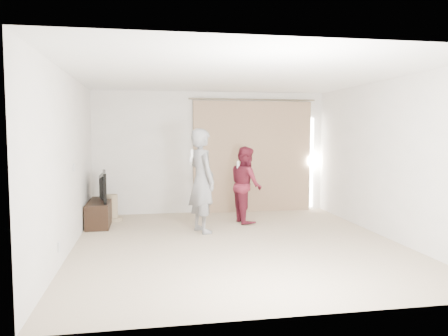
{
  "coord_description": "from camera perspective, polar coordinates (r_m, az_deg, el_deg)",
  "views": [
    {
      "loc": [
        -1.38,
        -6.57,
        1.75
      ],
      "look_at": [
        0.0,
        1.2,
        1.09
      ],
      "focal_mm": 35.0,
      "sensor_mm": 36.0,
      "label": 1
    }
  ],
  "objects": [
    {
      "name": "ceiling",
      "position": [
        6.77,
        1.82,
        12.01
      ],
      "size": [
        5.0,
        5.5,
        0.01
      ],
      "primitive_type": "cube",
      "color": "white",
      "rests_on": "wall_back"
    },
    {
      "name": "floor",
      "position": [
        6.94,
        1.76,
        -9.82
      ],
      "size": [
        5.5,
        5.5,
        0.0
      ],
      "primitive_type": "plane",
      "color": "tan",
      "rests_on": "ground"
    },
    {
      "name": "tv",
      "position": [
        8.48,
        -16.0,
        -2.31
      ],
      "size": [
        0.23,
        0.96,
        0.55
      ],
      "primitive_type": "imported",
      "rotation": [
        0.0,
        0.0,
        1.68
      ],
      "color": "black",
      "rests_on": "tv_console"
    },
    {
      "name": "wall_left",
      "position": [
        6.68,
        -19.7,
        0.65
      ],
      "size": [
        0.04,
        5.5,
        2.6
      ],
      "color": "silver",
      "rests_on": "ground"
    },
    {
      "name": "tv_console",
      "position": [
        8.56,
        -15.92,
        -5.65
      ],
      "size": [
        0.41,
        1.18,
        0.45
      ],
      "primitive_type": "cube",
      "color": "black",
      "rests_on": "ground"
    },
    {
      "name": "person_man",
      "position": [
        7.56,
        -2.91,
        -1.66
      ],
      "size": [
        0.63,
        0.77,
        1.8
      ],
      "color": "slate",
      "rests_on": "ground"
    },
    {
      "name": "wall_back",
      "position": [
        9.43,
        -1.65,
        2.05
      ],
      "size": [
        5.0,
        0.04,
        2.6
      ],
      "primitive_type": "cube",
      "color": "silver",
      "rests_on": "ground"
    },
    {
      "name": "person_woman",
      "position": [
        8.41,
        2.89,
        -2.15
      ],
      "size": [
        0.64,
        0.78,
        1.47
      ],
      "color": "maroon",
      "rests_on": "ground"
    },
    {
      "name": "curtain",
      "position": [
        9.55,
        3.85,
        1.49
      ],
      "size": [
        2.8,
        0.11,
        2.46
      ],
      "color": "tan",
      "rests_on": "ground"
    },
    {
      "name": "scratching_post",
      "position": [
        8.88,
        -14.39,
        -5.35
      ],
      "size": [
        0.39,
        0.39,
        0.52
      ],
      "color": "tan",
      "rests_on": "ground"
    }
  ]
}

